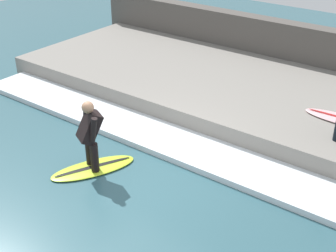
# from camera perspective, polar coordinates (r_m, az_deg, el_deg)

# --- Properties ---
(ground_plane) EXTENTS (28.00, 28.00, 0.00)m
(ground_plane) POSITION_cam_1_polar(r_m,az_deg,el_deg) (8.99, -3.60, -6.22)
(ground_plane) COLOR #335B66
(concrete_ledge) EXTENTS (4.40, 12.41, 0.49)m
(concrete_ledge) POSITION_cam_1_polar(r_m,az_deg,el_deg) (11.91, 9.28, 3.97)
(concrete_ledge) COLOR gray
(concrete_ledge) RESTS_ON ground_plane
(back_wall) EXTENTS (0.50, 13.03, 1.49)m
(back_wall) POSITION_cam_1_polar(r_m,az_deg,el_deg) (13.82, 14.34, 9.15)
(back_wall) COLOR #544F49
(back_wall) RESTS_ON ground_plane
(wave_foam_crest) EXTENTS (1.18, 11.79, 0.13)m
(wave_foam_crest) POSITION_cam_1_polar(r_m,az_deg,el_deg) (9.86, 1.46, -2.32)
(wave_foam_crest) COLOR silver
(wave_foam_crest) RESTS_ON ground_plane
(surfboard_riding) EXTENTS (1.78, 1.28, 0.07)m
(surfboard_riding) POSITION_cam_1_polar(r_m,az_deg,el_deg) (9.29, -9.10, -5.08)
(surfboard_riding) COLOR #BFE02D
(surfboard_riding) RESTS_ON ground_plane
(surfer_riding) EXTENTS (0.59, 0.61, 1.41)m
(surfer_riding) POSITION_cam_1_polar(r_m,az_deg,el_deg) (8.87, -9.49, -0.73)
(surfer_riding) COLOR black
(surfer_riding) RESTS_ON surfboard_riding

